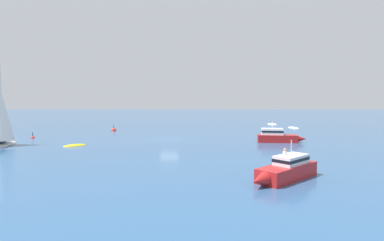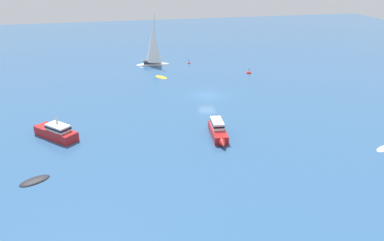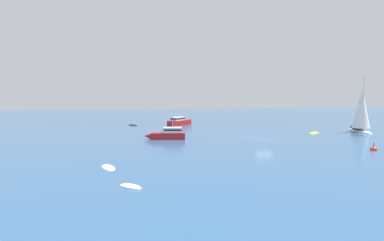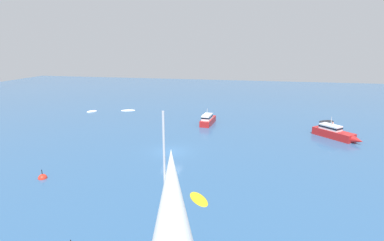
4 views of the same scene
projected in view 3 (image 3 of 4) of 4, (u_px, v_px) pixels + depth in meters
The scene contains 9 objects.
ground_plane at pixel (264, 139), 50.53m from camera, with size 160.00×160.00×0.00m, color #2D5684.
rib at pixel (314, 133), 57.80m from camera, with size 3.00×2.60×0.42m.
skiff at pixel (108, 168), 32.24m from camera, with size 2.11×3.12×0.39m.
motor_cruiser at pixel (180, 122), 70.28m from camera, with size 6.30×6.16×2.96m.
ketch at pixel (361, 112), 58.98m from camera, with size 3.12×6.77×10.35m.
motor_cruiser_1 at pixel (168, 134), 50.72m from camera, with size 6.43×2.10×2.85m.
rib_1 at pixel (130, 187), 25.90m from camera, with size 2.25×2.08×0.48m.
rib_2 at pixel (133, 125), 69.79m from camera, with size 2.75×3.30×0.46m.
channel_buoy at pixel (374, 150), 41.52m from camera, with size 0.89×0.89×1.38m.
Camera 3 is at (18.41, 47.83, 7.67)m, focal length 30.89 mm.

